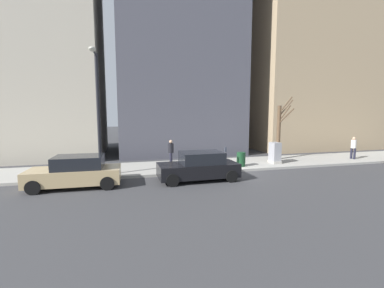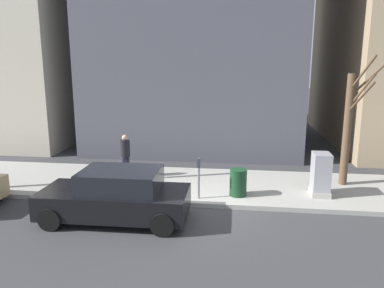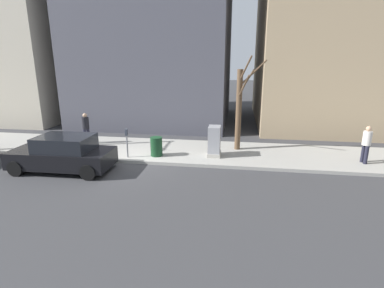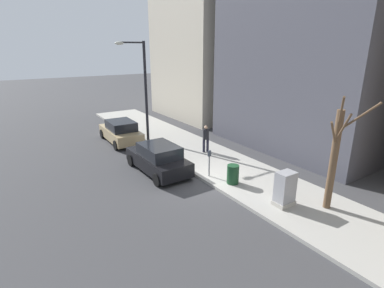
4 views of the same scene
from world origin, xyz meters
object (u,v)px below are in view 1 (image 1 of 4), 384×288
(office_tower_left, at_px, (294,52))
(parking_meter, at_px, (225,155))
(utility_box, at_px, (275,153))
(bare_tree, at_px, (279,130))
(office_block_center, at_px, (174,9))
(parked_car_black, at_px, (199,167))
(streetlamp, at_px, (98,104))
(pedestrian_near_meter, at_px, (353,147))
(trash_bin, at_px, (241,159))
(parked_car_tan, at_px, (76,172))
(pedestrian_midblock, at_px, (171,151))

(office_tower_left, bearing_deg, parking_meter, 131.84)
(utility_box, height_order, bare_tree, bare_tree)
(office_block_center, bearing_deg, parked_car_black, 175.11)
(streetlamp, distance_m, pedestrian_near_meter, 18.13)
(parking_meter, distance_m, pedestrian_near_meter, 10.62)
(parking_meter, bearing_deg, office_block_center, 6.37)
(parked_car_black, height_order, trash_bin, parked_car_black)
(streetlamp, bearing_deg, parking_meter, -88.68)
(parked_car_black, height_order, parking_meter, parked_car_black)
(parked_car_tan, relative_size, pedestrian_midblock, 2.55)
(parked_car_black, bearing_deg, utility_box, -68.56)
(parked_car_tan, bearing_deg, bare_tree, -73.58)
(bare_tree, distance_m, pedestrian_midblock, 8.22)
(pedestrian_midblock, height_order, office_block_center, office_block_center)
(parked_car_tan, distance_m, parking_meter, 8.40)
(trash_bin, distance_m, pedestrian_midblock, 4.60)
(pedestrian_midblock, xyz_separation_m, office_tower_left, (9.34, -15.69, 9.28))
(trash_bin, bearing_deg, parked_car_black, 121.88)
(parking_meter, bearing_deg, trash_bin, -70.43)
(bare_tree, height_order, pedestrian_midblock, bare_tree)
(utility_box, distance_m, trash_bin, 2.74)
(streetlamp, relative_size, bare_tree, 1.41)
(utility_box, relative_size, bare_tree, 0.31)
(parked_car_black, xyz_separation_m, utility_box, (2.54, -6.15, 0.11))
(parked_car_black, distance_m, parking_meter, 2.77)
(utility_box, relative_size, streetlamp, 0.22)
(parked_car_tan, distance_m, office_tower_left, 26.33)
(bare_tree, height_order, office_tower_left, office_tower_left)
(pedestrian_midblock, bearing_deg, pedestrian_near_meter, -78.20)
(pedestrian_near_meter, bearing_deg, parking_meter, 83.42)
(utility_box, bearing_deg, parking_meter, 102.10)
(office_tower_left, bearing_deg, streetlamp, 119.96)
(trash_bin, bearing_deg, parking_meter, 109.57)
(pedestrian_near_meter, relative_size, pedestrian_midblock, 1.00)
(parked_car_black, relative_size, streetlamp, 0.65)
(parked_car_black, distance_m, pedestrian_midblock, 3.79)
(parking_meter, bearing_deg, office_tower_left, -48.16)
(parked_car_tan, height_order, utility_box, utility_box)
(trash_bin, bearing_deg, streetlamp, 94.13)
(parked_car_tan, height_order, pedestrian_near_meter, pedestrian_near_meter)
(bare_tree, height_order, trash_bin, bare_tree)
(utility_box, height_order, streetlamp, streetlamp)
(parked_car_tan, height_order, bare_tree, bare_tree)
(utility_box, bearing_deg, parked_car_black, 112.48)
(streetlamp, height_order, trash_bin, streetlamp)
(parked_car_black, height_order, office_block_center, office_block_center)
(parked_car_black, relative_size, parked_car_tan, 1.00)
(parked_car_black, relative_size, pedestrian_midblock, 2.55)
(streetlamp, height_order, office_tower_left, office_tower_left)
(parked_car_black, xyz_separation_m, parking_meter, (1.69, -2.18, 0.24))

